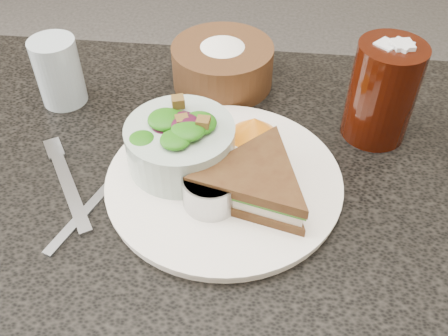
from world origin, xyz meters
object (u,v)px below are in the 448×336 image
at_px(dining_table, 216,334).
at_px(cola_glass, 383,89).
at_px(dinner_plate, 224,181).
at_px(salad_bowl, 180,139).
at_px(dressing_ramekin, 211,190).
at_px(water_glass, 59,72).
at_px(bread_basket, 223,59).
at_px(sandwich, 255,183).

bearing_deg(dining_table, cola_glass, 33.70).
height_order(dinner_plate, salad_bowl, salad_bowl).
xyz_separation_m(dinner_plate, dressing_ramekin, (-0.01, -0.04, 0.03)).
relative_size(dinner_plate, water_glass, 2.90).
relative_size(salad_bowl, cola_glass, 0.92).
bearing_deg(dining_table, dressing_ramekin, -85.59).
distance_m(dining_table, salad_bowl, 0.43).
distance_m(dining_table, bread_basket, 0.49).
bearing_deg(water_glass, dressing_ramekin, -37.94).
relative_size(dining_table, water_glass, 9.73).
distance_m(dressing_ramekin, cola_glass, 0.28).
distance_m(dinner_plate, cola_glass, 0.25).
height_order(salad_bowl, cola_glass, cola_glass).
bearing_deg(dressing_ramekin, bread_basket, 93.45).
height_order(bread_basket, cola_glass, cola_glass).
bearing_deg(dressing_ramekin, dinner_plate, 75.16).
xyz_separation_m(sandwich, salad_bowl, (-0.10, 0.05, 0.02)).
bearing_deg(dining_table, sandwich, -12.51).
bearing_deg(bread_basket, cola_glass, -23.63).
distance_m(dressing_ramekin, water_glass, 0.32).
bearing_deg(water_glass, bread_basket, 16.98).
distance_m(dining_table, dressing_ramekin, 0.41).
bearing_deg(dining_table, water_glass, 145.94).
xyz_separation_m(dinner_plate, salad_bowl, (-0.06, 0.02, 0.05)).
distance_m(sandwich, water_glass, 0.36).
distance_m(bread_basket, cola_glass, 0.25).
distance_m(dinner_plate, water_glass, 0.31).
bearing_deg(salad_bowl, dining_table, -40.09).
bearing_deg(salad_bowl, dressing_ramekin, -54.29).
height_order(dining_table, sandwich, sandwich).
relative_size(dinner_plate, cola_glass, 1.95).
xyz_separation_m(salad_bowl, bread_basket, (0.03, 0.21, -0.01)).
height_order(dinner_plate, sandwich, sandwich).
distance_m(dining_table, water_glass, 0.52).
bearing_deg(dining_table, dinner_plate, 47.60).
distance_m(dining_table, cola_glass, 0.52).
bearing_deg(dinner_plate, dining_table, -132.40).
distance_m(salad_bowl, cola_glass, 0.28).
height_order(sandwich, water_glass, water_glass).
xyz_separation_m(cola_glass, water_glass, (-0.47, 0.03, -0.02)).
relative_size(salad_bowl, water_glass, 1.36).
xyz_separation_m(sandwich, bread_basket, (-0.07, 0.26, 0.01)).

